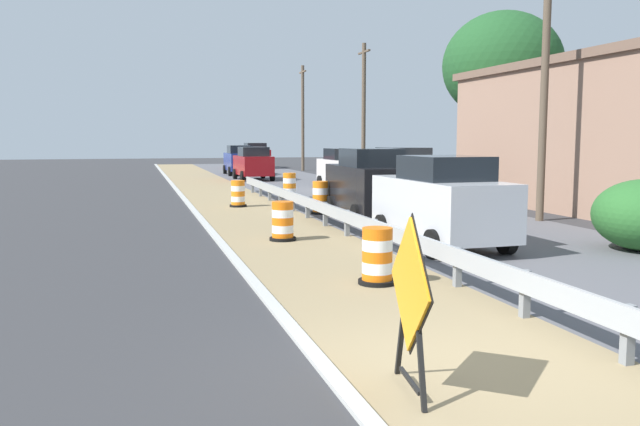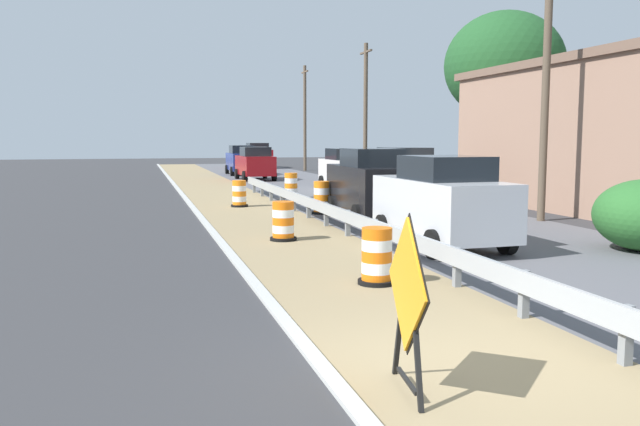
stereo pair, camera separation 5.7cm
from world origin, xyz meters
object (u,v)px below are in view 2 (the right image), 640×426
Objects in this scene: traffic_barrel_mid at (321,199)px; car_lead_far_lane at (241,160)px; car_distant_a at (406,176)px; utility_pole_near at (546,67)px; traffic_barrel_nearest at (377,259)px; traffic_barrel_far at (239,195)px; car_distant_b at (255,163)px; car_trailing_far_lane at (370,184)px; utility_pole_far at (305,117)px; utility_pole_mid at (365,111)px; traffic_barrel_farther at (291,187)px; car_trailing_near_lane at (258,155)px; car_lead_near_lane at (442,202)px; car_mid_far_lane at (346,169)px; traffic_barrel_close at (283,223)px; warning_sign_diamond at (407,294)px.

car_lead_far_lane is at bearing 87.53° from traffic_barrel_mid.
car_distant_a is 7.47m from utility_pole_near.
traffic_barrel_far is at bearing 91.51° from traffic_barrel_nearest.
traffic_barrel_nearest is 29.69m from car_distant_b.
car_distant_b is at bearing 1.87° from car_trailing_far_lane.
utility_pole_far reaches higher than car_distant_a.
traffic_barrel_farther is at bearing -126.71° from utility_pole_mid.
car_distant_a reaches higher than car_trailing_near_lane.
car_lead_near_lane is at bearing -144.95° from utility_pole_near.
car_mid_far_lane is (3.19, 17.44, -0.05)m from car_lead_near_lane.
car_distant_a is at bearing -170.36° from car_distant_b.
car_trailing_near_lane is at bearing -179.56° from car_distant_a.
traffic_barrel_mid reaches higher than traffic_barrel_nearest.
traffic_barrel_close is 4.00m from car_lead_near_lane.
car_trailing_far_lane reaches higher than warning_sign_diamond.
car_lead_near_lane reaches higher than traffic_barrel_close.
traffic_barrel_mid is (2.52, 5.40, 0.06)m from traffic_barrel_close.
utility_pole_far reaches higher than traffic_barrel_farther.
utility_pole_near is (6.12, -3.69, 4.23)m from traffic_barrel_mid.
car_trailing_far_lane is at bearing -108.93° from utility_pole_mid.
traffic_barrel_nearest is 0.23× the size of car_lead_near_lane.
car_distant_a is (4.17, 2.53, 0.60)m from traffic_barrel_mid.
utility_pole_mid is at bearing 148.80° from car_mid_far_lane.
utility_pole_near is at bearing 7.29° from car_mid_far_lane.
car_lead_near_lane is (3.44, -1.94, 0.64)m from traffic_barrel_close.
car_distant_a reaches higher than traffic_barrel_mid.
car_lead_far_lane is at bearing 118.91° from utility_pole_mid.
car_lead_near_lane is 0.48× the size of utility_pole_near.
car_lead_near_lane is 7.33m from utility_pole_near.
traffic_barrel_close is 0.24× the size of car_distant_b.
car_distant_a is at bearing 0.52° from car_trailing_near_lane.
traffic_barrel_close is 24.44m from car_distant_b.
car_distant_b is (3.51, 24.18, 0.57)m from traffic_barrel_close.
car_distant_a is at bearing -4.74° from traffic_barrel_far.
traffic_barrel_close is 0.24× the size of car_mid_far_lane.
car_mid_far_lane is at bearing 66.83° from traffic_barrel_close.
car_trailing_far_lane reaches higher than car_distant_a.
car_mid_far_lane is 0.98× the size of car_distant_a.
car_mid_far_lane is 6.06m from utility_pole_mid.
car_lead_far_lane is 7.89m from utility_pole_far.
traffic_barrel_far is 0.23× the size of car_lead_far_lane.
car_distant_b is (4.45, 34.32, -0.01)m from warning_sign_diamond.
utility_pole_mid is (9.25, 19.99, 3.70)m from traffic_barrel_close.
utility_pole_mid reaches higher than traffic_barrel_mid.
car_distant_b is (0.99, 18.77, 0.51)m from traffic_barrel_mid.
car_trailing_near_lane is at bearing -5.56° from car_lead_near_lane.
warning_sign_diamond is 26.74m from car_mid_far_lane.
car_mid_far_lane is (0.05, -24.93, -0.05)m from car_trailing_near_lane.
traffic_barrel_close is at bearing -168.80° from utility_pole_near.
traffic_barrel_nearest is at bearing -17.32° from car_mid_far_lane.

